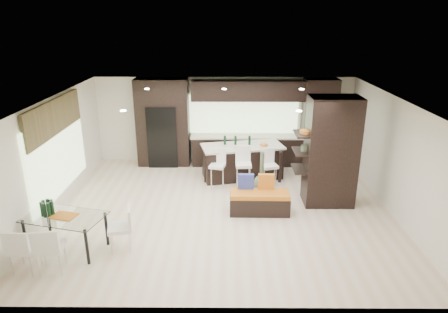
{
  "coord_description": "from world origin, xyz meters",
  "views": [
    {
      "loc": [
        0.06,
        -8.78,
        4.47
      ],
      "look_at": [
        0.0,
        0.6,
        1.15
      ],
      "focal_mm": 32.0,
      "sensor_mm": 36.0,
      "label": 1
    }
  ],
  "objects_px": {
    "dining_table": "(67,233)",
    "chair_near": "(51,251)",
    "bench": "(259,202)",
    "chair_far": "(25,251)",
    "floor_vase": "(262,175)",
    "stool_mid": "(243,172)",
    "stool_right": "(269,173)",
    "chair_end": "(120,231)",
    "stool_left": "(217,173)",
    "kitchen_island": "(242,161)"
  },
  "relations": [
    {
      "from": "kitchen_island",
      "to": "chair_end",
      "type": "distance_m",
      "value": 4.65
    },
    {
      "from": "bench",
      "to": "chair_end",
      "type": "relative_size",
      "value": 1.67
    },
    {
      "from": "kitchen_island",
      "to": "floor_vase",
      "type": "height_order",
      "value": "floor_vase"
    },
    {
      "from": "stool_mid",
      "to": "bench",
      "type": "relative_size",
      "value": 0.66
    },
    {
      "from": "stool_right",
      "to": "dining_table",
      "type": "bearing_deg",
      "value": -160.95
    },
    {
      "from": "stool_right",
      "to": "chair_end",
      "type": "bearing_deg",
      "value": -153.05
    },
    {
      "from": "stool_mid",
      "to": "floor_vase",
      "type": "relative_size",
      "value": 0.75
    },
    {
      "from": "chair_near",
      "to": "chair_far",
      "type": "height_order",
      "value": "chair_near"
    },
    {
      "from": "dining_table",
      "to": "chair_near",
      "type": "height_order",
      "value": "chair_near"
    },
    {
      "from": "floor_vase",
      "to": "chair_end",
      "type": "relative_size",
      "value": 1.47
    },
    {
      "from": "kitchen_island",
      "to": "bench",
      "type": "distance_m",
      "value": 2.3
    },
    {
      "from": "bench",
      "to": "chair_end",
      "type": "height_order",
      "value": "chair_end"
    },
    {
      "from": "bench",
      "to": "kitchen_island",
      "type": "bearing_deg",
      "value": 99.14
    },
    {
      "from": "stool_mid",
      "to": "dining_table",
      "type": "height_order",
      "value": "stool_mid"
    },
    {
      "from": "stool_mid",
      "to": "chair_near",
      "type": "distance_m",
      "value": 5.28
    },
    {
      "from": "chair_far",
      "to": "dining_table",
      "type": "bearing_deg",
      "value": 59.99
    },
    {
      "from": "floor_vase",
      "to": "stool_mid",
      "type": "bearing_deg",
      "value": 126.43
    },
    {
      "from": "stool_right",
      "to": "dining_table",
      "type": "relative_size",
      "value": 0.58
    },
    {
      "from": "kitchen_island",
      "to": "chair_near",
      "type": "bearing_deg",
      "value": -140.66
    },
    {
      "from": "bench",
      "to": "floor_vase",
      "type": "xyz_separation_m",
      "value": [
        0.11,
        0.86,
        0.35
      ]
    },
    {
      "from": "stool_mid",
      "to": "chair_far",
      "type": "height_order",
      "value": "stool_mid"
    },
    {
      "from": "stool_mid",
      "to": "kitchen_island",
      "type": "bearing_deg",
      "value": 87.82
    },
    {
      "from": "stool_right",
      "to": "chair_far",
      "type": "xyz_separation_m",
      "value": [
        -4.84,
        -3.82,
        -0.02
      ]
    },
    {
      "from": "stool_mid",
      "to": "floor_vase",
      "type": "xyz_separation_m",
      "value": [
        0.44,
        -0.6,
        0.16
      ]
    },
    {
      "from": "stool_mid",
      "to": "dining_table",
      "type": "xyz_separation_m",
      "value": [
        -3.65,
        -3.06,
        -0.1
      ]
    },
    {
      "from": "kitchen_island",
      "to": "chair_near",
      "type": "height_order",
      "value": "kitchen_island"
    },
    {
      "from": "dining_table",
      "to": "kitchen_island",
      "type": "bearing_deg",
      "value": 61.12
    },
    {
      "from": "stool_right",
      "to": "chair_near",
      "type": "xyz_separation_m",
      "value": [
        -4.36,
        -3.82,
        -0.0
      ]
    },
    {
      "from": "kitchen_island",
      "to": "stool_left",
      "type": "bearing_deg",
      "value": -144.14
    },
    {
      "from": "floor_vase",
      "to": "chair_near",
      "type": "bearing_deg",
      "value": -141.91
    },
    {
      "from": "stool_left",
      "to": "chair_far",
      "type": "height_order",
      "value": "stool_left"
    },
    {
      "from": "bench",
      "to": "chair_end",
      "type": "xyz_separation_m",
      "value": [
        -2.91,
        -1.6,
        0.15
      ]
    },
    {
      "from": "stool_mid",
      "to": "floor_vase",
      "type": "bearing_deg",
      "value": -55.75
    },
    {
      "from": "chair_far",
      "to": "bench",
      "type": "bearing_deg",
      "value": 30.58
    },
    {
      "from": "stool_left",
      "to": "stool_mid",
      "type": "distance_m",
      "value": 0.71
    },
    {
      "from": "kitchen_island",
      "to": "dining_table",
      "type": "xyz_separation_m",
      "value": [
        -3.65,
        -3.87,
        -0.11
      ]
    },
    {
      "from": "stool_right",
      "to": "bench",
      "type": "bearing_deg",
      "value": -120.47
    },
    {
      "from": "stool_mid",
      "to": "chair_end",
      "type": "distance_m",
      "value": 4.01
    },
    {
      "from": "floor_vase",
      "to": "dining_table",
      "type": "height_order",
      "value": "floor_vase"
    },
    {
      "from": "kitchen_island",
      "to": "chair_near",
      "type": "xyz_separation_m",
      "value": [
        -3.65,
        -4.61,
        -0.04
      ]
    },
    {
      "from": "stool_left",
      "to": "chair_end",
      "type": "xyz_separation_m",
      "value": [
        -1.87,
        -3.08,
        -0.02
      ]
    },
    {
      "from": "stool_right",
      "to": "chair_far",
      "type": "height_order",
      "value": "stool_right"
    },
    {
      "from": "floor_vase",
      "to": "chair_near",
      "type": "distance_m",
      "value": 5.21
    },
    {
      "from": "chair_near",
      "to": "chair_end",
      "type": "relative_size",
      "value": 1.03
    },
    {
      "from": "stool_right",
      "to": "chair_near",
      "type": "relative_size",
      "value": 1.01
    },
    {
      "from": "bench",
      "to": "chair_far",
      "type": "relative_size",
      "value": 1.67
    },
    {
      "from": "chair_near",
      "to": "chair_end",
      "type": "height_order",
      "value": "chair_near"
    },
    {
      "from": "dining_table",
      "to": "chair_near",
      "type": "distance_m",
      "value": 0.75
    },
    {
      "from": "stool_left",
      "to": "stool_right",
      "type": "xyz_separation_m",
      "value": [
        1.41,
        -0.0,
        0.0
      ]
    },
    {
      "from": "dining_table",
      "to": "chair_far",
      "type": "relative_size",
      "value": 1.82
    }
  ]
}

